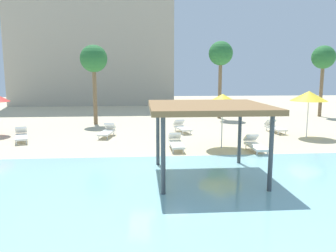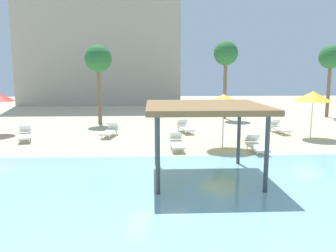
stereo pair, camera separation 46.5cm
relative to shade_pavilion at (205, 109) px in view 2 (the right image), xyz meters
The scene contains 15 objects.
ground_plane 3.23m from the shade_pavilion, 137.13° to the left, with size 80.00×80.00×0.00m, color beige.
lagoon_water 4.76m from the shade_pavilion, 112.47° to the right, with size 44.00×13.50×0.04m, color #8CC6CC.
shade_pavilion is the anchor object (origin of this frame).
beach_umbrella_yellow_0 4.85m from the shade_pavilion, 70.40° to the left, with size 2.23×2.23×2.65m.
beach_umbrella_yellow_5 10.00m from the shade_pavilion, 44.19° to the left, with size 2.04×2.04×2.64m.
lounge_chair_0 5.22m from the shade_pavilion, 50.86° to the left, with size 0.66×1.91×0.74m.
lounge_chair_1 4.99m from the shade_pavilion, 97.94° to the left, with size 0.63×1.91×0.74m.
lounge_chair_2 9.33m from the shade_pavilion, 88.70° to the left, with size 0.99×1.98×0.74m.
lounge_chair_3 9.27m from the shade_pavilion, 118.16° to the left, with size 0.90×1.97×0.74m.
lounge_chair_4 10.69m from the shade_pavilion, 55.45° to the left, with size 0.81×1.95×0.74m.
lounge_chair_5 11.36m from the shade_pavilion, 141.50° to the left, with size 1.17×1.99×0.74m.
palm_tree_0 14.17m from the shade_pavilion, 113.42° to the left, with size 1.90×1.90×5.58m.
palm_tree_1 16.01m from the shade_pavilion, 75.32° to the left, with size 1.90×1.90×6.13m.
palm_tree_2 20.40m from the shade_pavilion, 51.07° to the left, with size 1.90×1.90×5.88m.
hotel_block_0 33.46m from the shade_pavilion, 103.84° to the left, with size 18.31×10.47×20.64m, color #B2A893.
Camera 2 is at (-0.22, -12.78, 3.65)m, focal length 35.84 mm.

